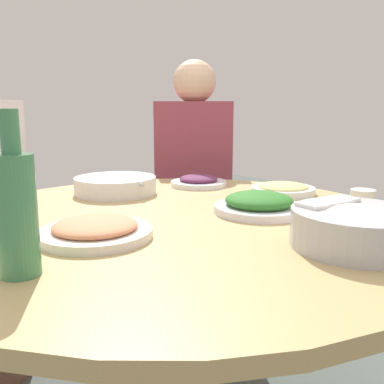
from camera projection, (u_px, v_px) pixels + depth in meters
name	position (u px, v px, depth m)	size (l,w,h in m)	color
round_dining_table	(177.00, 249.00, 1.10)	(1.25, 1.25, 0.73)	#99999E
rice_bowl	(357.00, 228.00, 0.85)	(0.26, 0.26, 0.08)	#B2B5BA
soup_bowl	(116.00, 186.00, 1.40)	(0.29, 0.27, 0.06)	silver
dish_noodles	(283.00, 189.00, 1.40)	(0.21, 0.21, 0.04)	white
dish_shrimp	(95.00, 230.00, 0.92)	(0.25, 0.25, 0.04)	silver
dish_greens	(259.00, 204.00, 1.14)	(0.24, 0.24, 0.06)	white
dish_eggplant	(199.00, 181.00, 1.54)	(0.20, 0.20, 0.04)	white
green_bottle	(16.00, 211.00, 0.70)	(0.07, 0.07, 0.28)	#3D7E53
tea_cup_near	(362.00, 201.00, 1.15)	(0.07, 0.07, 0.06)	silver
stool_for_diner_right	(194.00, 273.00, 2.05)	(0.32, 0.32, 0.46)	brown
diner_right	(194.00, 160.00, 1.94)	(0.47, 0.47, 0.76)	#2D333D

